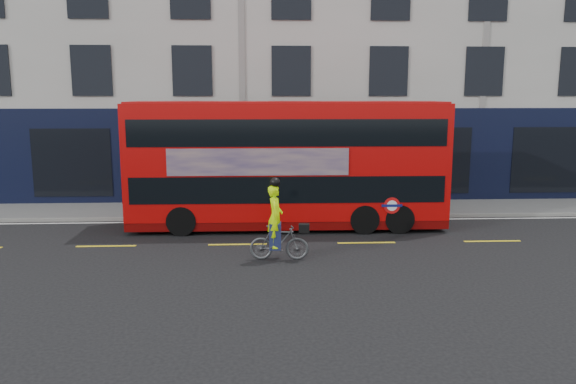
{
  "coord_description": "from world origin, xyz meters",
  "views": [
    {
      "loc": [
        0.73,
        -15.29,
        4.56
      ],
      "look_at": [
        1.55,
        1.52,
        1.63
      ],
      "focal_mm": 35.0,
      "sensor_mm": 36.0,
      "label": 1
    }
  ],
  "objects": [
    {
      "name": "bus",
      "position": [
        1.67,
        3.8,
        2.22
      ],
      "size": [
        10.78,
        2.57,
        4.33
      ],
      "rotation": [
        0.0,
        0.0,
        -0.01
      ],
      "color": "#BA0807",
      "rests_on": "ground"
    },
    {
      "name": "road_edge_line",
      "position": [
        0.0,
        4.7,
        0.0
      ],
      "size": [
        58.0,
        0.1,
        0.01
      ],
      "primitive_type": "cube",
      "color": "silver",
      "rests_on": "ground"
    },
    {
      "name": "cyclist",
      "position": [
        1.18,
        -0.16,
        0.79
      ],
      "size": [
        1.68,
        0.66,
        2.33
      ],
      "rotation": [
        0.0,
        0.0,
        -0.07
      ],
      "color": "#4D5053",
      "rests_on": "ground"
    },
    {
      "name": "pavement",
      "position": [
        0.0,
        6.5,
        0.06
      ],
      "size": [
        60.0,
        3.0,
        0.12
      ],
      "primitive_type": "cube",
      "color": "gray",
      "rests_on": "ground"
    },
    {
      "name": "kerb",
      "position": [
        0.0,
        5.0,
        0.07
      ],
      "size": [
        60.0,
        0.12,
        0.13
      ],
      "primitive_type": "cube",
      "color": "gray",
      "rests_on": "ground"
    },
    {
      "name": "lane_dashes",
      "position": [
        0.0,
        1.5,
        0.0
      ],
      "size": [
        58.0,
        0.12,
        0.01
      ],
      "primitive_type": null,
      "color": "gold",
      "rests_on": "ground"
    },
    {
      "name": "ground",
      "position": [
        0.0,
        0.0,
        0.0
      ],
      "size": [
        120.0,
        120.0,
        0.0
      ],
      "primitive_type": "plane",
      "color": "black",
      "rests_on": "ground"
    },
    {
      "name": "building_terrace",
      "position": [
        0.0,
        12.94,
        7.49
      ],
      "size": [
        50.0,
        10.07,
        15.0
      ],
      "color": "beige",
      "rests_on": "ground"
    }
  ]
}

